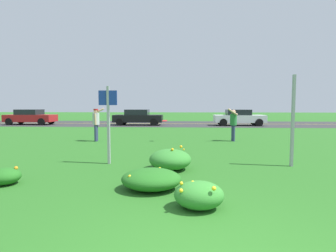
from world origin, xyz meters
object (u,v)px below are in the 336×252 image
(sign_post_near_path, at_px, (108,117))
(person_thrower_red_cap_gray_shirt, at_px, (96,121))
(sign_post_by_roadside, at_px, (293,121))
(frisbee_red, at_px, (165,121))
(car_white_center_right, at_px, (239,117))
(car_black_center_left, at_px, (138,117))
(car_red_leftmost, at_px, (30,117))
(person_catcher_green_shirt, at_px, (233,122))

(sign_post_near_path, distance_m, person_thrower_red_cap_gray_shirt, 5.53)
(sign_post_by_roadside, distance_m, person_thrower_red_cap_gray_shirt, 9.13)
(frisbee_red, height_order, car_white_center_right, car_white_center_right)
(sign_post_near_path, xyz_separation_m, car_black_center_left, (-1.95, 16.44, -0.70))
(frisbee_red, bearing_deg, sign_post_near_path, -104.48)
(car_black_center_left, relative_size, car_white_center_right, 1.00)
(car_red_leftmost, bearing_deg, car_black_center_left, 0.00)
(frisbee_red, xyz_separation_m, car_red_leftmost, (-13.68, 11.24, -0.30))
(person_catcher_green_shirt, height_order, car_black_center_left, person_catcher_green_shirt)
(person_catcher_green_shirt, distance_m, car_red_leftmost, 20.30)
(car_white_center_right, bearing_deg, frisbee_red, -118.02)
(person_thrower_red_cap_gray_shirt, relative_size, person_catcher_green_shirt, 1.01)
(car_white_center_right, bearing_deg, sign_post_near_path, -114.01)
(person_catcher_green_shirt, distance_m, frisbee_red, 3.46)
(person_thrower_red_cap_gray_shirt, relative_size, frisbee_red, 6.53)
(car_red_leftmost, distance_m, car_white_center_right, 19.65)
(sign_post_by_roadside, height_order, person_thrower_red_cap_gray_shirt, sign_post_by_roadside)
(sign_post_by_roadside, height_order, car_black_center_left, sign_post_by_roadside)
(frisbee_red, relative_size, car_white_center_right, 0.06)
(sign_post_by_roadside, relative_size, car_white_center_right, 0.59)
(car_red_leftmost, relative_size, car_black_center_left, 1.00)
(sign_post_by_roadside, bearing_deg, car_black_center_left, 114.25)
(sign_post_by_roadside, relative_size, person_catcher_green_shirt, 1.60)
(sign_post_near_path, relative_size, person_catcher_green_shirt, 1.42)
(car_red_leftmost, bearing_deg, sign_post_near_path, -53.13)
(person_thrower_red_cap_gray_shirt, bearing_deg, car_red_leftmost, 132.02)
(person_thrower_red_cap_gray_shirt, bearing_deg, car_black_center_left, 89.22)
(car_black_center_left, bearing_deg, person_catcher_green_shirt, -58.28)
(car_red_leftmost, xyz_separation_m, car_white_center_right, (19.65, 0.00, 0.00))
(sign_post_near_path, xyz_separation_m, frisbee_red, (1.34, 5.20, -0.40))
(frisbee_red, distance_m, car_white_center_right, 12.73)
(sign_post_near_path, bearing_deg, person_thrower_red_cap_gray_shirt, 112.48)
(car_red_leftmost, bearing_deg, person_catcher_green_shirt, -32.49)
(car_white_center_right, bearing_deg, person_thrower_red_cap_gray_shirt, -129.72)
(car_black_center_left, bearing_deg, car_white_center_right, 0.00)
(frisbee_red, bearing_deg, person_catcher_green_shirt, 5.54)
(sign_post_by_roadside, xyz_separation_m, frisbee_red, (-4.12, 5.22, -0.30))
(car_black_center_left, height_order, car_white_center_right, same)
(frisbee_red, bearing_deg, car_red_leftmost, 140.60)
(sign_post_by_roadside, height_order, frisbee_red, sign_post_by_roadside)
(car_red_leftmost, xyz_separation_m, car_black_center_left, (10.38, 0.00, 0.00))
(person_catcher_green_shirt, bearing_deg, person_thrower_red_cap_gray_shirt, -176.29)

